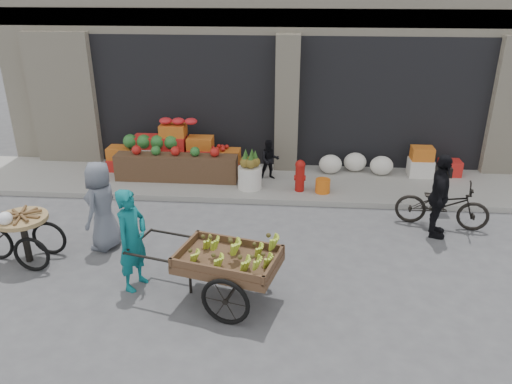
# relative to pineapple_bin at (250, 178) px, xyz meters

# --- Properties ---
(ground) EXTENTS (80.00, 80.00, 0.00)m
(ground) POSITION_rel_pineapple_bin_xyz_m (0.75, -3.60, -0.37)
(ground) COLOR #424244
(ground) RESTS_ON ground
(sidewalk) EXTENTS (18.00, 2.20, 0.12)m
(sidewalk) POSITION_rel_pineapple_bin_xyz_m (0.75, 0.50, -0.31)
(sidewalk) COLOR gray
(sidewalk) RESTS_ON ground
(building) EXTENTS (14.00, 6.45, 7.00)m
(building) POSITION_rel_pineapple_bin_xyz_m (0.75, 4.43, 3.00)
(building) COLOR beige
(building) RESTS_ON ground
(fruit_display) EXTENTS (3.10, 1.12, 1.24)m
(fruit_display) POSITION_rel_pineapple_bin_xyz_m (-1.73, 0.78, 0.30)
(fruit_display) COLOR red
(fruit_display) RESTS_ON sidewalk
(pineapple_bin) EXTENTS (0.52, 0.52, 0.50)m
(pineapple_bin) POSITION_rel_pineapple_bin_xyz_m (0.00, 0.00, 0.00)
(pineapple_bin) COLOR silver
(pineapple_bin) RESTS_ON sidewalk
(fire_hydrant) EXTENTS (0.22, 0.22, 0.71)m
(fire_hydrant) POSITION_rel_pineapple_bin_xyz_m (1.10, -0.05, 0.13)
(fire_hydrant) COLOR #A5140F
(fire_hydrant) RESTS_ON sidewalk
(orange_bucket) EXTENTS (0.32, 0.32, 0.30)m
(orange_bucket) POSITION_rel_pineapple_bin_xyz_m (1.60, -0.10, -0.10)
(orange_bucket) COLOR orange
(orange_bucket) RESTS_ON sidewalk
(right_bay_goods) EXTENTS (3.35, 0.60, 0.70)m
(right_bay_goods) POSITION_rel_pineapple_bin_xyz_m (3.36, 1.10, 0.04)
(right_bay_goods) COLOR silver
(right_bay_goods) RESTS_ON sidewalk
(seated_person) EXTENTS (0.51, 0.43, 0.93)m
(seated_person) POSITION_rel_pineapple_bin_xyz_m (0.40, 0.60, 0.21)
(seated_person) COLOR black
(seated_person) RESTS_ON sidewalk
(banana_cart) EXTENTS (2.59, 1.54, 1.02)m
(banana_cart) POSITION_rel_pineapple_bin_xyz_m (0.03, -4.04, 0.37)
(banana_cart) COLOR brown
(banana_cart) RESTS_ON ground
(vendor_woman) EXTENTS (0.56, 0.69, 1.63)m
(vendor_woman) POSITION_rel_pineapple_bin_xyz_m (-1.41, -3.77, 0.44)
(vendor_woman) COLOR #0D6369
(vendor_woman) RESTS_ON ground
(tricycle_cart) EXTENTS (1.43, 0.88, 0.95)m
(tricycle_cart) POSITION_rel_pineapple_bin_xyz_m (-3.46, -3.21, 0.20)
(tricycle_cart) COLOR #9E7F51
(tricycle_cart) RESTS_ON ground
(vendor_grey) EXTENTS (0.63, 0.86, 1.60)m
(vendor_grey) POSITION_rel_pineapple_bin_xyz_m (-2.32, -2.61, 0.43)
(vendor_grey) COLOR slate
(vendor_grey) RESTS_ON ground
(bicycle) EXTENTS (1.80, 0.95, 0.90)m
(bicycle) POSITION_rel_pineapple_bin_xyz_m (3.81, -1.29, 0.08)
(bicycle) COLOR black
(bicycle) RESTS_ON ground
(cyclist) EXTENTS (0.58, 0.99, 1.58)m
(cyclist) POSITION_rel_pineapple_bin_xyz_m (3.61, -1.69, 0.42)
(cyclist) COLOR black
(cyclist) RESTS_ON ground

